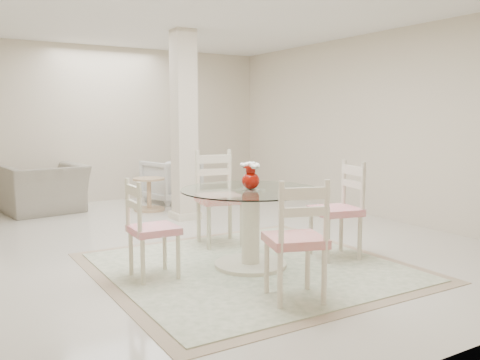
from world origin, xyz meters
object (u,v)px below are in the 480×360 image
column (184,126)px  dining_chair_north (218,190)px  red_vase (251,176)px  dining_chair_west (147,222)px  armchair_white (171,181)px  dining_chair_east (342,202)px  dining_table (251,228)px  dining_chair_south (298,232)px  recliner_taupe (44,189)px  side_table (149,195)px

column → dining_chair_north: bearing=-101.2°
red_vase → dining_chair_west: bearing=170.2°
red_vase → armchair_white: size_ratio=0.32×
dining_chair_east → dining_chair_west: bearing=-88.4°
dining_table → dining_chair_south: size_ratio=1.23×
armchair_white → dining_chair_east: bearing=79.8°
dining_table → armchair_white: (0.91, 4.03, -0.02)m
dining_chair_east → dining_chair_north: 1.45m
dining_chair_north → dining_table: bearing=-90.4°
column → red_vase: size_ratio=10.20×
dining_chair_west → recliner_taupe: 3.93m
dining_chair_north → recliner_taupe: dining_chair_north is taller
armchair_white → column: bearing=62.6°
dining_chair_east → dining_chair_south: bearing=-44.0°
dining_chair_east → armchair_white: 4.22m
column → dining_chair_west: (-1.50, -2.40, -0.81)m
dining_table → dining_chair_east: (1.01, -0.19, 0.20)m
dining_chair_north → dining_chair_south: bearing=-90.7°
dining_table → side_table: size_ratio=2.60×
dining_chair_south → dining_chair_east: bearing=-128.0°
dining_chair_east → side_table: bearing=-157.0°
column → dining_chair_south: bearing=-100.9°
column → dining_chair_north: 1.75m
dining_chair_west → armchair_white: dining_chair_west is taller
dining_chair_south → red_vase: bearing=-83.2°
dining_chair_north → side_table: size_ratio=2.31×
dining_chair_east → dining_chair_south: dining_chair_east is taller
dining_table → red_vase: (0.00, -0.00, 0.51)m
column → recliner_taupe: column is taller
dining_chair_south → recliner_taupe: bearing=-61.2°
dining_chair_west → recliner_taupe: bearing=4.0°
dining_table → recliner_taupe: bearing=106.1°
armchair_white → side_table: (-0.63, -0.57, -0.13)m
dining_chair_east → dining_chair_south: size_ratio=1.02×
dining_chair_west → dining_chair_south: size_ratio=0.92×
dining_table → dining_chair_south: 1.04m
dining_chair_north → side_table: 2.48m
dining_chair_north → dining_chair_south: 2.05m
red_vase → dining_chair_south: 1.07m
column → side_table: size_ratio=5.19×
dining_chair_north → armchair_white: (0.73, 3.02, -0.26)m
column → dining_chair_west: size_ratio=2.66×
column → armchair_white: size_ratio=3.28×
column → red_vase: (-0.50, -2.58, -0.44)m
recliner_taupe → armchair_white: (2.09, -0.07, 0.00)m
column → side_table: column is taller
dining_chair_south → dining_chair_west: bearing=-37.7°
dining_table → dining_chair_east: size_ratio=1.20×
dining_chair_east → armchair_white: dining_chair_east is taller
recliner_taupe → side_table: recliner_taupe is taller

